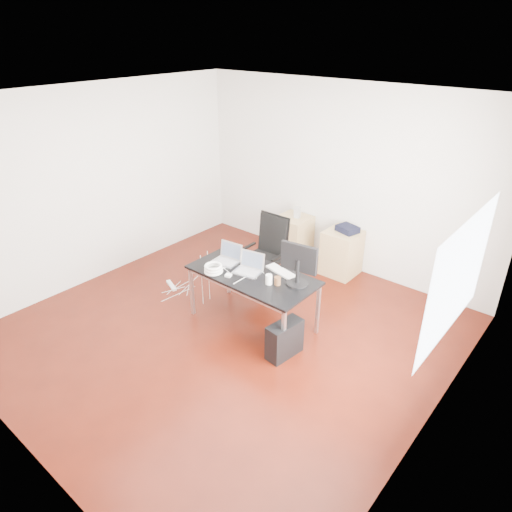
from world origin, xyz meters
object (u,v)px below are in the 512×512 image
Objects in this scene: desk at (253,278)px; pc_tower at (285,339)px; filing_cabinet_right at (341,253)px; office_chair at (267,250)px; filing_cabinet_left at (293,237)px.

desk is 0.87m from pc_tower.
filing_cabinet_right is at bearing 111.05° from pc_tower.
pc_tower is at bearing -44.55° from office_chair.
desk reaches higher than filing_cabinet_right.
desk is 2.29× the size of filing_cabinet_right.
desk reaches higher than pc_tower.
filing_cabinet_left is at bearing 180.00° from filing_cabinet_right.
filing_cabinet_left and filing_cabinet_right have the same top height.
filing_cabinet_left is at bearing 131.05° from pc_tower.
office_chair is 1.60m from pc_tower.
filing_cabinet_left is (-0.74, 1.90, -0.33)m from desk.
filing_cabinet_left is 1.56× the size of pc_tower.
desk is 0.93m from office_chair.
filing_cabinet_right is (0.60, 1.08, -0.26)m from office_chair.
filing_cabinet_right is (0.17, 1.90, -0.33)m from desk.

